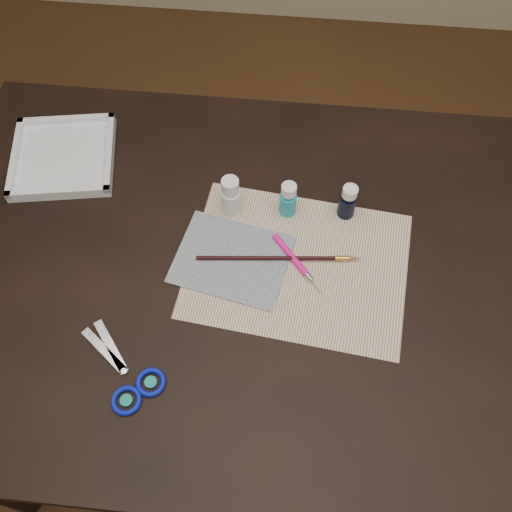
# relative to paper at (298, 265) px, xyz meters

# --- Properties ---
(ground) EXTENTS (3.50, 3.50, 0.02)m
(ground) POSITION_rel_paper_xyz_m (-0.08, -0.02, -0.76)
(ground) COLOR #422614
(ground) RESTS_ON ground
(table) EXTENTS (1.30, 0.90, 0.75)m
(table) POSITION_rel_paper_xyz_m (-0.08, -0.02, -0.38)
(table) COLOR black
(table) RESTS_ON ground
(paper) EXTENTS (0.45, 0.36, 0.00)m
(paper) POSITION_rel_paper_xyz_m (0.00, 0.00, 0.00)
(paper) COLOR white
(paper) RESTS_ON table
(canvas) EXTENTS (0.25, 0.21, 0.00)m
(canvas) POSITION_rel_paper_xyz_m (-0.13, -0.00, 0.00)
(canvas) COLOR black
(canvas) RESTS_ON paper
(paint_bottle_white) EXTENTS (0.05, 0.05, 0.10)m
(paint_bottle_white) POSITION_rel_paper_xyz_m (-0.14, 0.12, 0.05)
(paint_bottle_white) COLOR white
(paint_bottle_white) RESTS_ON table
(paint_bottle_cyan) EXTENTS (0.04, 0.04, 0.08)m
(paint_bottle_cyan) POSITION_rel_paper_xyz_m (-0.03, 0.12, 0.04)
(paint_bottle_cyan) COLOR #1E9EB9
(paint_bottle_cyan) RESTS_ON table
(paint_bottle_navy) EXTENTS (0.03, 0.03, 0.08)m
(paint_bottle_navy) POSITION_rel_paper_xyz_m (0.09, 0.13, 0.04)
(paint_bottle_navy) COLOR black
(paint_bottle_navy) RESTS_ON table
(paintbrush) EXTENTS (0.32, 0.04, 0.01)m
(paintbrush) POSITION_rel_paper_xyz_m (-0.04, 0.01, 0.01)
(paintbrush) COLOR black
(paintbrush) RESTS_ON canvas
(craft_knife) EXTENTS (0.11, 0.13, 0.01)m
(craft_knife) POSITION_rel_paper_xyz_m (0.00, -0.00, 0.01)
(craft_knife) COLOR #FA118E
(craft_knife) RESTS_ON paper
(scissors) EXTENTS (0.23, 0.21, 0.01)m
(scissors) POSITION_rel_paper_xyz_m (-0.31, -0.24, 0.00)
(scissors) COLOR silver
(scissors) RESTS_ON table
(palette_tray) EXTENTS (0.25, 0.25, 0.03)m
(palette_tray) POSITION_rel_paper_xyz_m (-0.52, 0.21, 0.01)
(palette_tray) COLOR white
(palette_tray) RESTS_ON table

